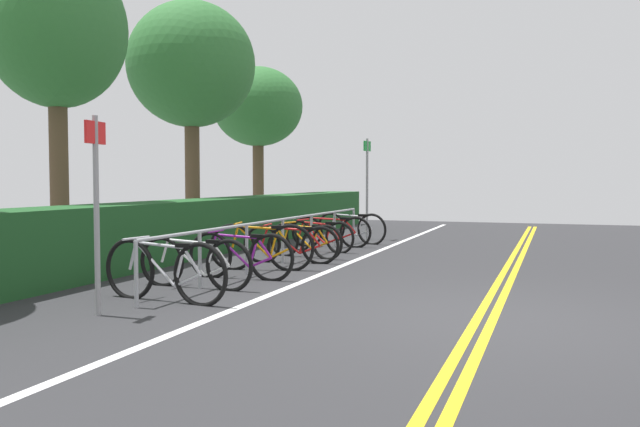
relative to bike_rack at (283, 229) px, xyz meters
name	(u,v)px	position (x,y,z in m)	size (l,w,h in m)	color
ground_plane	(485,320)	(-3.51, -3.80, -0.62)	(31.87, 11.48, 0.05)	#2B2B2D
centre_line_yellow_inner	(493,318)	(-3.51, -3.88, -0.59)	(28.69, 0.10, 0.00)	gold
centre_line_yellow_outer	(478,317)	(-3.51, -3.72, -0.59)	(28.69, 0.10, 0.00)	gold
bike_lane_stripe_white	(252,302)	(-3.51, -1.08, -0.59)	(28.69, 0.12, 0.00)	white
bike_rack	(283,229)	(0.00, 0.00, 0.00)	(8.60, 0.05, 0.79)	#9EA0A5
bicycle_0	(164,271)	(-3.83, -0.08, -0.22)	(0.46, 1.83, 0.79)	black
bicycle_1	(195,263)	(-2.85, 0.08, -0.25)	(0.46, 1.78, 0.73)	black
bicycle_2	(240,256)	(-1.90, -0.13, -0.25)	(0.46, 1.70, 0.74)	black
bicycle_3	(262,247)	(-0.91, -0.01, -0.22)	(0.52, 1.70, 0.79)	black
bicycle_4	(291,244)	(0.08, -0.12, -0.27)	(0.46, 1.73, 0.70)	black
bicycle_5	(306,241)	(0.91, -0.08, -0.28)	(0.52, 1.60, 0.68)	black
bicycle_6	(319,236)	(1.95, 0.03, -0.28)	(0.48, 1.59, 0.68)	black
bicycle_7	(331,232)	(2.90, 0.09, -0.26)	(0.46, 1.75, 0.72)	black
bicycle_8	(351,228)	(3.85, -0.07, -0.25)	(0.51, 1.76, 0.75)	black
sign_post_near	(96,195)	(-4.77, 0.14, 0.70)	(0.36, 0.07, 2.14)	gray
sign_post_far	(367,179)	(4.92, -0.14, 0.87)	(0.36, 0.09, 2.45)	gray
hedge_backdrop	(216,224)	(1.50, 2.13, -0.06)	(17.55, 1.02, 1.06)	#1C4C21
tree_mid	(56,32)	(-1.21, 3.73, 3.42)	(2.41, 2.41, 5.42)	brown
tree_far_right	(191,66)	(3.02, 3.57, 3.50)	(2.96, 2.96, 5.58)	brown
tree_extra	(258,108)	(7.54, 3.98, 3.00)	(2.67, 2.67, 4.82)	brown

